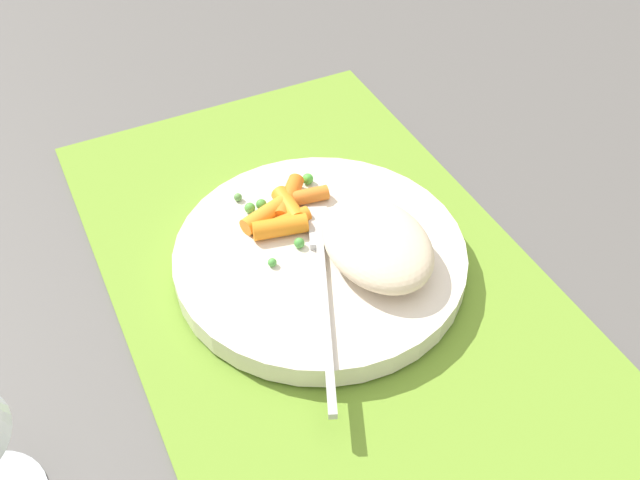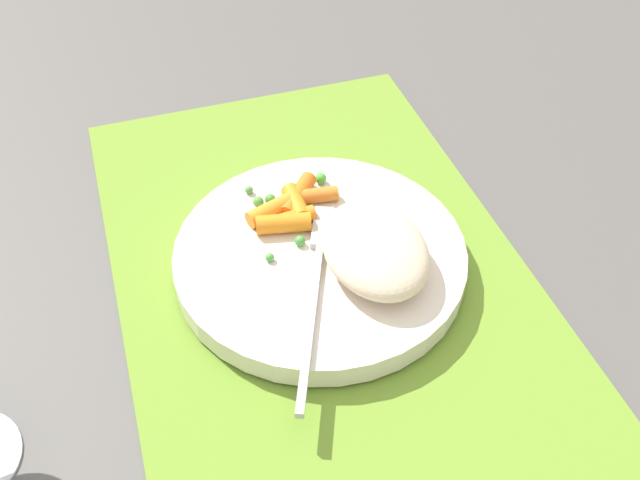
% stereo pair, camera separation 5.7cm
% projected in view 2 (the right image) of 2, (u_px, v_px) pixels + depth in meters
% --- Properties ---
extents(ground_plane, '(2.40, 2.40, 0.00)m').
position_uv_depth(ground_plane, '(320.00, 271.00, 0.60)').
color(ground_plane, '#565451').
extents(placemat, '(0.51, 0.33, 0.01)m').
position_uv_depth(placemat, '(320.00, 268.00, 0.59)').
color(placemat, olive).
rests_on(placemat, ground_plane).
extents(plate, '(0.23, 0.23, 0.02)m').
position_uv_depth(plate, '(320.00, 257.00, 0.58)').
color(plate, silver).
rests_on(plate, placemat).
extents(rice_mound, '(0.11, 0.08, 0.04)m').
position_uv_depth(rice_mound, '(375.00, 249.00, 0.55)').
color(rice_mound, beige).
rests_on(rice_mound, plate).
extents(carrot_portion, '(0.07, 0.08, 0.02)m').
position_uv_depth(carrot_portion, '(290.00, 208.00, 0.60)').
color(carrot_portion, orange).
rests_on(carrot_portion, plate).
extents(pea_scatter, '(0.09, 0.09, 0.01)m').
position_uv_depth(pea_scatter, '(300.00, 210.00, 0.60)').
color(pea_scatter, '#56B63F').
rests_on(pea_scatter, plate).
extents(fork, '(0.19, 0.09, 0.01)m').
position_uv_depth(fork, '(316.00, 278.00, 0.55)').
color(fork, '#B9B9B9').
rests_on(fork, plate).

